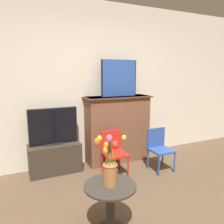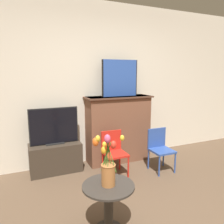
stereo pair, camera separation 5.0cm
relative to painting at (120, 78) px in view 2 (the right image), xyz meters
name	(u,v)px [view 2 (the right image)]	position (x,y,z in m)	size (l,w,h in m)	color
wall_back	(95,84)	(-0.38, 0.21, -0.10)	(8.00, 0.06, 2.70)	beige
fireplace_mantel	(118,128)	(-0.03, -0.01, -0.86)	(1.15, 0.41, 1.15)	brown
painting	(120,78)	(0.00, 0.00, 0.00)	(0.65, 0.03, 0.61)	black
tv_stand	(56,158)	(-1.13, -0.02, -1.23)	(0.78, 0.36, 0.45)	#382D23
tv_monitor	(54,127)	(-1.13, -0.02, -0.72)	(0.74, 0.12, 0.57)	black
chair_red	(114,150)	(-0.32, -0.46, -1.07)	(0.33, 0.33, 0.66)	red
chair_blue	(160,147)	(0.42, -0.62, -1.07)	(0.33, 0.33, 0.66)	#2D4C99
side_table	(108,201)	(-0.87, -1.57, -1.13)	(0.51, 0.51, 0.49)	#332D28
vase_tulips	(108,166)	(-0.88, -1.57, -0.77)	(0.25, 0.21, 0.52)	#AD6B38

